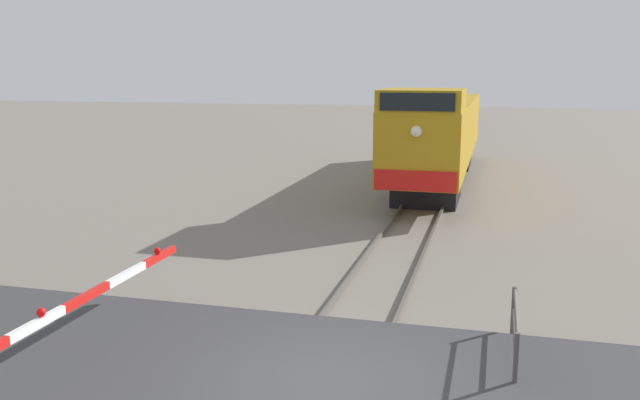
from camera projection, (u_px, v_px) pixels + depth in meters
ground_plane at (322, 388)px, 10.42m from camera, size 160.00×160.00×0.00m
rail_track_left at (278, 378)px, 10.59m from camera, size 0.08×80.00×0.15m
rail_track_right at (368, 389)px, 10.23m from camera, size 0.08×80.00×0.15m
road_surface at (322, 383)px, 10.41m from camera, size 36.00×5.19×0.16m
locomotive at (439, 133)px, 28.83m from camera, size 2.71×17.48×4.19m
guard_railing at (515, 327)px, 11.24m from camera, size 0.08×2.32×0.95m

